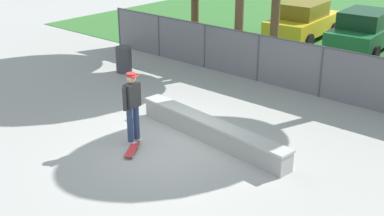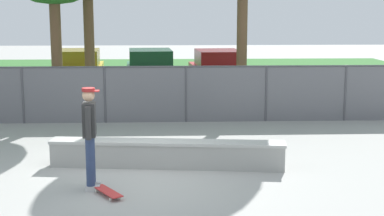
{
  "view_description": "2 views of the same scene",
  "coord_description": "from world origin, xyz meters",
  "px_view_note": "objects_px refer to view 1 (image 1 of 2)",
  "views": [
    {
      "loc": [
        7.8,
        -8.15,
        5.56
      ],
      "look_at": [
        0.18,
        0.64,
        0.85
      ],
      "focal_mm": 47.35,
      "sensor_mm": 36.0,
      "label": 1
    },
    {
      "loc": [
        0.64,
        -10.22,
        3.2
      ],
      "look_at": [
        1.12,
        0.82,
        1.24
      ],
      "focal_mm": 52.33,
      "sensor_mm": 36.0,
      "label": 2
    }
  ],
  "objects_px": {
    "concrete_ledge": "(211,131)",
    "car_green": "(365,31)",
    "trash_bin": "(124,60)",
    "skateboard": "(132,150)",
    "car_yellow": "(303,21)",
    "skateboarder": "(132,105)"
  },
  "relations": [
    {
      "from": "skateboarder",
      "to": "skateboard",
      "type": "height_order",
      "value": "skateboarder"
    },
    {
      "from": "skateboarder",
      "to": "car_yellow",
      "type": "relative_size",
      "value": 0.43
    },
    {
      "from": "concrete_ledge",
      "to": "skateboard",
      "type": "height_order",
      "value": "concrete_ledge"
    },
    {
      "from": "skateboard",
      "to": "trash_bin",
      "type": "distance_m",
      "value": 6.38
    },
    {
      "from": "car_yellow",
      "to": "concrete_ledge",
      "type": "bearing_deg",
      "value": -72.04
    },
    {
      "from": "skateboarder",
      "to": "car_green",
      "type": "xyz_separation_m",
      "value": [
        0.71,
        11.98,
        -0.19
      ]
    },
    {
      "from": "car_yellow",
      "to": "car_green",
      "type": "height_order",
      "value": "same"
    },
    {
      "from": "concrete_ledge",
      "to": "car_green",
      "type": "height_order",
      "value": "car_green"
    },
    {
      "from": "skateboarder",
      "to": "skateboard",
      "type": "xyz_separation_m",
      "value": [
        0.33,
        -0.37,
        -0.96
      ]
    },
    {
      "from": "concrete_ledge",
      "to": "skateboard",
      "type": "distance_m",
      "value": 2.04
    },
    {
      "from": "skateboard",
      "to": "car_green",
      "type": "relative_size",
      "value": 0.18
    },
    {
      "from": "car_green",
      "to": "skateboard",
      "type": "bearing_deg",
      "value": -91.78
    },
    {
      "from": "concrete_ledge",
      "to": "skateboarder",
      "type": "height_order",
      "value": "skateboarder"
    },
    {
      "from": "car_yellow",
      "to": "trash_bin",
      "type": "relative_size",
      "value": 4.73
    },
    {
      "from": "concrete_ledge",
      "to": "skateboard",
      "type": "relative_size",
      "value": 6.17
    },
    {
      "from": "car_green",
      "to": "trash_bin",
      "type": "distance_m",
      "value": 9.76
    },
    {
      "from": "skateboarder",
      "to": "skateboard",
      "type": "bearing_deg",
      "value": -48.77
    },
    {
      "from": "car_green",
      "to": "concrete_ledge",
      "type": "bearing_deg",
      "value": -86.51
    },
    {
      "from": "skateboarder",
      "to": "car_yellow",
      "type": "height_order",
      "value": "skateboarder"
    },
    {
      "from": "concrete_ledge",
      "to": "car_yellow",
      "type": "height_order",
      "value": "car_yellow"
    },
    {
      "from": "trash_bin",
      "to": "skateboard",
      "type": "bearing_deg",
      "value": -40.37
    },
    {
      "from": "skateboarder",
      "to": "trash_bin",
      "type": "xyz_separation_m",
      "value": [
        -4.53,
        3.75,
        -0.58
      ]
    }
  ]
}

